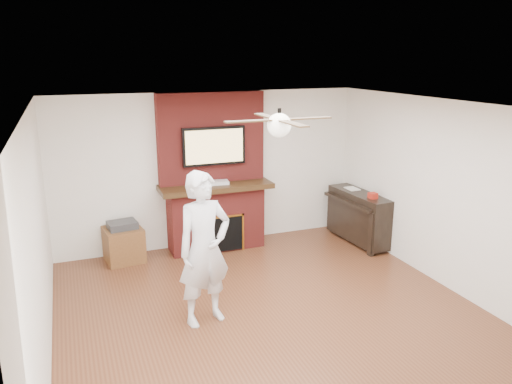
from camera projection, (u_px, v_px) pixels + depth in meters
name	position (u px, v px, depth m)	size (l,w,h in m)	color
room_shell	(278.00, 220.00, 5.61)	(5.36, 5.86, 2.86)	#502A17
fireplace	(214.00, 188.00, 7.97)	(1.78, 0.64, 2.50)	maroon
tv	(214.00, 146.00, 7.75)	(1.00, 0.08, 0.60)	black
ceiling_fan	(279.00, 124.00, 5.32)	(1.21, 1.21, 0.31)	black
person	(204.00, 249.00, 5.69)	(0.67, 0.44, 1.82)	silver
side_table	(124.00, 243.00, 7.58)	(0.61, 0.61, 0.63)	brown
piano	(359.00, 216.00, 8.30)	(0.57, 1.34, 0.95)	black
cable_box	(217.00, 183.00, 7.86)	(0.35, 0.20, 0.05)	silver
candle_orange	(209.00, 248.00, 8.00)	(0.08, 0.08, 0.12)	#B96E15
candle_green	(222.00, 247.00, 8.07)	(0.06, 0.06, 0.08)	#4A7E32
candle_cream	(230.00, 245.00, 8.11)	(0.08, 0.08, 0.13)	#F4F1C2
candle_blue	(233.00, 246.00, 8.13)	(0.06, 0.06, 0.08)	#34549D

